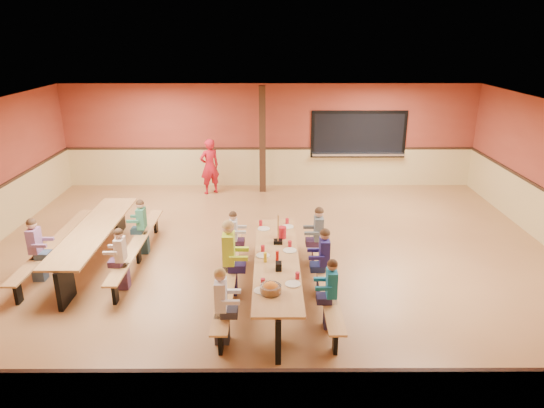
{
  "coord_description": "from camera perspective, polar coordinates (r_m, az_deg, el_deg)",
  "views": [
    {
      "loc": [
        0.02,
        -9.01,
        4.38
      ],
      "look_at": [
        0.05,
        0.04,
        1.15
      ],
      "focal_mm": 32.0,
      "sensor_mm": 36.0,
      "label": 1
    }
  ],
  "objects": [
    {
      "name": "ground",
      "position": [
        10.02,
        -0.3,
        -6.29
      ],
      "size": [
        12.0,
        12.0,
        0.0
      ],
      "primitive_type": "plane",
      "color": "#8E5D36",
      "rests_on": "ground"
    },
    {
      "name": "room_envelope",
      "position": [
        9.74,
        -0.31,
        -2.63
      ],
      "size": [
        12.04,
        10.04,
        3.02
      ],
      "color": "brown",
      "rests_on": "ground"
    },
    {
      "name": "kitchen_pass_through",
      "position": [
        14.5,
        10.14,
        7.83
      ],
      "size": [
        2.78,
        0.28,
        1.38
      ],
      "color": "black",
      "rests_on": "ground"
    },
    {
      "name": "structural_post",
      "position": [
        13.72,
        -1.13,
        7.51
      ],
      "size": [
        0.18,
        0.18,
        3.0
      ],
      "primitive_type": "cube",
      "color": "black",
      "rests_on": "ground"
    },
    {
      "name": "cafeteria_table_main",
      "position": [
        8.38,
        0.55,
        -7.73
      ],
      "size": [
        1.91,
        3.7,
        0.74
      ],
      "color": "#B98349",
      "rests_on": "ground"
    },
    {
      "name": "cafeteria_table_second",
      "position": [
        10.22,
        -20.08,
        -3.78
      ],
      "size": [
        1.91,
        3.7,
        0.74
      ],
      "color": "#B98349",
      "rests_on": "ground"
    },
    {
      "name": "seated_child_white_left",
      "position": [
        7.25,
        -5.99,
        -11.89
      ],
      "size": [
        0.36,
        0.3,
        1.2
      ],
      "primitive_type": null,
      "color": "silver",
      "rests_on": "ground"
    },
    {
      "name": "seated_adult_yellow",
      "position": [
        8.47,
        -5.08,
        -6.36
      ],
      "size": [
        0.44,
        0.36,
        1.35
      ],
      "primitive_type": null,
      "color": "#BEE12B",
      "rests_on": "ground"
    },
    {
      "name": "seated_child_grey_left",
      "position": [
        9.5,
        -4.54,
        -4.13
      ],
      "size": [
        0.32,
        0.27,
        1.12
      ],
      "primitive_type": null,
      "color": "silver",
      "rests_on": "ground"
    },
    {
      "name": "seated_child_teal_right",
      "position": [
        7.61,
        6.97,
        -10.52
      ],
      "size": [
        0.34,
        0.28,
        1.15
      ],
      "primitive_type": null,
      "color": "#176E92",
      "rests_on": "ground"
    },
    {
      "name": "seated_child_navy_right",
      "position": [
        8.51,
        6.14,
        -6.81
      ],
      "size": [
        0.37,
        0.3,
        1.21
      ],
      "primitive_type": null,
      "color": "navy",
      "rests_on": "ground"
    },
    {
      "name": "seated_child_char_right",
      "position": [
        9.47,
        5.47,
        -3.95
      ],
      "size": [
        0.37,
        0.3,
        1.21
      ],
      "primitive_type": null,
      "color": "#555D61",
      "rests_on": "ground"
    },
    {
      "name": "seated_child_purple_sec",
      "position": [
        9.9,
        -26.01,
        -4.91
      ],
      "size": [
        0.37,
        0.3,
        1.2
      ],
      "primitive_type": null,
      "color": "#855883",
      "rests_on": "ground"
    },
    {
      "name": "seated_child_green_sec",
      "position": [
        10.34,
        -15.03,
        -2.64
      ],
      "size": [
        0.34,
        0.28,
        1.15
      ],
      "primitive_type": null,
      "color": "#327555",
      "rests_on": "ground"
    },
    {
      "name": "seated_child_tan_sec",
      "position": [
        9.04,
        -17.3,
        -6.23
      ],
      "size": [
        0.34,
        0.27,
        1.14
      ],
      "primitive_type": null,
      "color": "beige",
      "rests_on": "ground"
    },
    {
      "name": "standing_woman",
      "position": [
        13.81,
        -7.35,
        4.41
      ],
      "size": [
        0.69,
        0.62,
        1.58
      ],
      "primitive_type": "imported",
      "rotation": [
        0.0,
        0.0,
        3.69
      ],
      "color": "red",
      "rests_on": "ground"
    },
    {
      "name": "punch_pitcher",
      "position": [
        9.03,
        1.21,
        -3.37
      ],
      "size": [
        0.16,
        0.16,
        0.22
      ],
      "primitive_type": "cylinder",
      "color": "red",
      "rests_on": "cafeteria_table_main"
    },
    {
      "name": "chip_bowl",
      "position": [
        7.23,
        -0.17,
        -9.89
      ],
      "size": [
        0.32,
        0.32,
        0.15
      ],
      "primitive_type": null,
      "color": "orange",
      "rests_on": "cafeteria_table_main"
    },
    {
      "name": "napkin_dispenser",
      "position": [
        7.88,
        0.78,
        -7.33
      ],
      "size": [
        0.1,
        0.14,
        0.13
      ],
      "primitive_type": "cube",
      "color": "black",
      "rests_on": "cafeteria_table_main"
    },
    {
      "name": "condiment_mustard",
      "position": [
        8.13,
        -0.8,
        -6.29
      ],
      "size": [
        0.06,
        0.06,
        0.17
      ],
      "primitive_type": "cylinder",
      "color": "yellow",
      "rests_on": "cafeteria_table_main"
    },
    {
      "name": "condiment_ketchup",
      "position": [
        8.18,
        0.62,
        -6.12
      ],
      "size": [
        0.06,
        0.06,
        0.17
      ],
      "primitive_type": "cylinder",
      "color": "#B2140F",
      "rests_on": "cafeteria_table_main"
    },
    {
      "name": "table_paddle",
      "position": [
        8.8,
        0.71,
        -3.82
      ],
      "size": [
        0.16,
        0.16,
        0.56
      ],
      "color": "black",
      "rests_on": "cafeteria_table_main"
    },
    {
      "name": "place_settings",
      "position": [
        8.26,
        0.55,
        -6.07
      ],
      "size": [
        0.65,
        3.3,
        0.11
      ],
      "primitive_type": null,
      "color": "beige",
      "rests_on": "cafeteria_table_main"
    }
  ]
}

